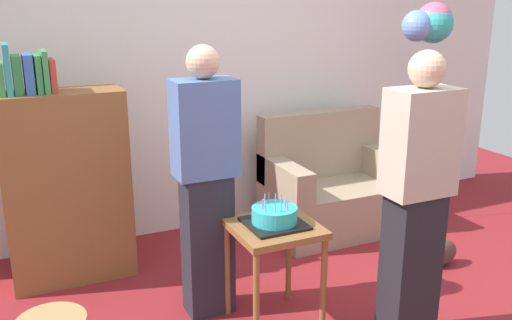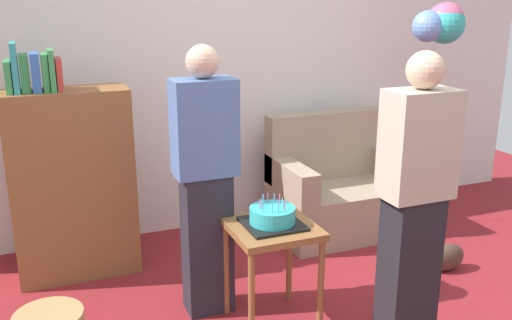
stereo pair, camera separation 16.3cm
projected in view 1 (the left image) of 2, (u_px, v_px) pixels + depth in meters
wall_back at (210, 65)px, 4.50m from camera, size 6.00×0.10×2.70m
couch at (331, 189)px, 4.64m from camera, size 1.10×0.70×0.96m
bookshelf at (66, 184)px, 3.72m from camera, size 0.80×0.36×1.61m
side_table at (274, 241)px, 3.20m from camera, size 0.48×0.48×0.63m
birthday_cake at (274, 216)px, 3.16m from camera, size 0.32×0.32×0.17m
person_blowing_candles at (206, 183)px, 3.26m from camera, size 0.36×0.22×1.63m
person_holding_cake at (416, 202)px, 2.95m from camera, size 0.36×0.22×1.63m
handbag at (440, 253)px, 4.03m from camera, size 0.28×0.14×0.20m
balloon_bunch at (430, 23)px, 4.35m from camera, size 0.42×0.30×1.84m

